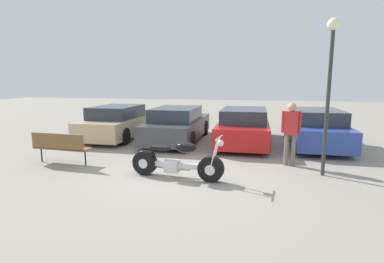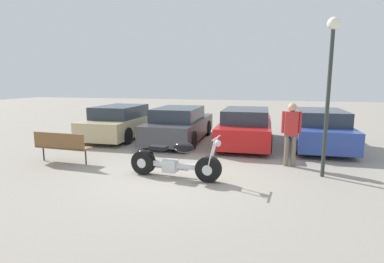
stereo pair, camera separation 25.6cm
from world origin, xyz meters
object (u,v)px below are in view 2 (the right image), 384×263
parked_car_dark_grey (180,125)px  lamp_post (330,69)px  motorcycle (173,162)px  person_standing (291,129)px  parked_car_champagne (123,122)px  parked_car_red (246,127)px  park_bench (61,144)px  parked_car_blue (318,129)px

parked_car_dark_grey → lamp_post: size_ratio=1.20×
motorcycle → person_standing: (2.81, 1.72, 0.64)m
parked_car_champagne → parked_car_dark_grey: bearing=-5.0°
parked_car_red → park_bench: 6.31m
parked_car_champagne → parked_car_red: same height
motorcycle → parked_car_red: size_ratio=0.51×
park_bench → person_standing: size_ratio=0.97×
parked_car_red → person_standing: 3.07m
person_standing → parked_car_blue: bearing=68.3°
motorcycle → parked_car_blue: bearing=49.5°
parked_car_blue → park_bench: size_ratio=2.67×
parked_car_dark_grey → parked_car_red: bearing=0.8°
parked_car_red → person_standing: (1.37, -2.71, 0.41)m
parked_car_dark_grey → parked_car_champagne: bearing=175.0°
park_bench → person_standing: person_standing is taller
motorcycle → parked_car_champagne: bearing=128.3°
lamp_post → person_standing: bearing=133.2°
motorcycle → parked_car_blue: size_ratio=0.51×
parked_car_blue → person_standing: (-1.17, -2.95, 0.41)m
parked_car_blue → lamp_post: bearing=-96.9°
parked_car_red → parked_car_blue: size_ratio=1.00×
lamp_post → parked_car_red: bearing=121.1°
parked_car_champagne → park_bench: (0.19, -4.15, -0.09)m
parked_car_dark_grey → parked_car_blue: size_ratio=1.00×
motorcycle → parked_car_dark_grey: parked_car_dark_grey is taller
parked_car_dark_grey → lamp_post: bearing=-36.6°
person_standing → parked_car_dark_grey: bearing=145.7°
parked_car_champagne → parked_car_red: (5.10, -0.19, 0.00)m
motorcycle → parked_car_dark_grey: size_ratio=0.51×
parked_car_champagne → person_standing: size_ratio=2.59×
motorcycle → parked_car_red: (1.44, 4.44, 0.23)m
parked_car_red → park_bench: parked_car_red is taller
motorcycle → parked_car_dark_grey: bearing=104.2°
motorcycle → park_bench: 3.50m
park_bench → lamp_post: lamp_post is taller
parked_car_blue → park_bench: (-7.46, -4.20, -0.09)m
lamp_post → parked_car_champagne: bearing=153.0°
park_bench → parked_car_champagne: bearing=92.6°
motorcycle → parked_car_blue: (3.99, 4.67, 0.23)m
parked_car_champagne → person_standing: 7.10m
parked_car_red → parked_car_blue: same height
motorcycle → person_standing: size_ratio=1.33×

